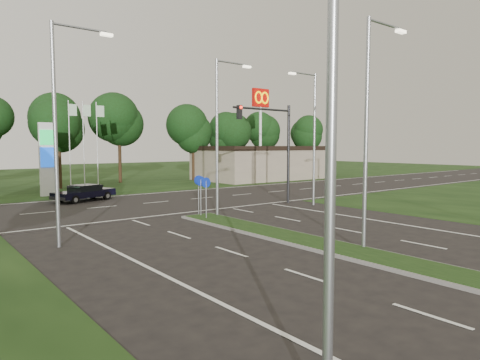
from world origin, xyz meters
TOP-DOWN VIEW (x-y plane):
  - verge_far at (0.00, 55.00)m, footprint 160.00×50.00m
  - cross_road at (0.00, 24.00)m, footprint 160.00×12.00m
  - median_kerb at (0.00, 4.00)m, footprint 2.00×26.00m
  - commercial_building at (22.00, 36.00)m, footprint 16.00×9.00m
  - streetlight_median_near at (1.00, 6.00)m, footprint 2.53×0.22m
  - streetlight_median_far at (1.00, 16.00)m, footprint 2.53×0.22m
  - streetlight_left_near at (-8.30, 0.00)m, footprint 2.53×0.22m
  - streetlight_left_far at (-8.30, 14.00)m, footprint 2.53×0.22m
  - streetlight_right_far at (8.80, 16.00)m, footprint 2.53×0.22m
  - traffic_signal at (7.19, 18.00)m, footprint 5.10×0.42m
  - median_signs at (0.00, 16.40)m, footprint 1.16×1.76m
  - gas_pylon at (-3.79, 33.05)m, footprint 5.80×1.26m
  - mcdonalds_sign at (18.00, 31.97)m, footprint 2.20×0.47m
  - treeline_far at (0.10, 39.93)m, footprint 6.00×6.00m
  - navy_sedan at (-2.84, 28.01)m, footprint 4.81×3.22m

SIDE VIEW (x-z plane):
  - verge_far at x=0.00m, z-range -0.01..0.01m
  - cross_road at x=0.00m, z-range -0.01..0.01m
  - median_kerb at x=0.00m, z-range 0.00..0.12m
  - navy_sedan at x=-2.84m, z-range 0.05..1.27m
  - median_signs at x=0.00m, z-range 0.52..2.90m
  - commercial_building at x=22.00m, z-range 0.00..4.00m
  - gas_pylon at x=-3.79m, z-range -0.80..7.20m
  - traffic_signal at x=7.19m, z-range 1.15..8.15m
  - streetlight_median_near at x=1.00m, z-range 0.58..9.58m
  - streetlight_median_far at x=1.00m, z-range 0.58..9.58m
  - streetlight_left_near at x=-8.30m, z-range 0.58..9.58m
  - streetlight_left_far at x=-8.30m, z-range 0.58..9.58m
  - streetlight_right_far at x=8.80m, z-range 0.58..9.58m
  - treeline_far at x=0.10m, z-range 1.88..11.78m
  - mcdonalds_sign at x=18.00m, z-range 2.79..13.19m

